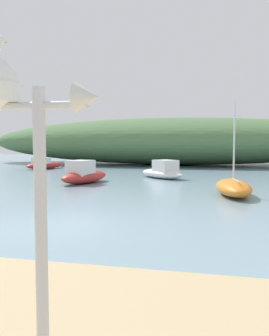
{
  "coord_description": "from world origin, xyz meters",
  "views": [
    {
      "loc": [
        4.63,
        -9.74,
        2.49
      ],
      "look_at": [
        1.28,
        4.84,
        1.43
      ],
      "focal_mm": 38.32,
      "sensor_mm": 36.0,
      "label": 1
    }
  ],
  "objects": [
    {
      "name": "motorboat_east_reach",
      "position": [
        0.97,
        14.96,
        0.47
      ],
      "size": [
        4.11,
        4.12,
        1.29
      ],
      "color": "white",
      "rests_on": "ground"
    },
    {
      "name": "sailboat_by_sandbar",
      "position": [
        5.41,
        7.57,
        0.4
      ],
      "size": [
        2.02,
        4.17,
        4.41
      ],
      "color": "orange",
      "rests_on": "ground"
    },
    {
      "name": "motorboat_west_reach",
      "position": [
        -3.3,
        10.83,
        0.54
      ],
      "size": [
        2.56,
        4.36,
        1.43
      ],
      "color": "#B72D28",
      "rests_on": "ground"
    },
    {
      "name": "motorboat_far_left",
      "position": [
        -11.3,
        21.26,
        0.43
      ],
      "size": [
        2.98,
        4.29,
        1.1
      ],
      "color": "#B72D28",
      "rests_on": "ground"
    },
    {
      "name": "distant_hill",
      "position": [
        -0.52,
        31.17,
        2.64
      ],
      "size": [
        44.21,
        13.19,
        5.29
      ],
      "primitive_type": "ellipsoid",
      "color": "#517547",
      "rests_on": "ground"
    },
    {
      "name": "ground_plane",
      "position": [
        0.0,
        0.0,
        0.0
      ],
      "size": [
        120.0,
        120.0,
        0.0
      ],
      "primitive_type": "plane",
      "color": "#7A99A8"
    },
    {
      "name": "mast_structure",
      "position": [
        2.68,
        -6.66,
        2.78
      ],
      "size": [
        1.36,
        0.56,
        3.1
      ],
      "color": "silver",
      "rests_on": "beach_sand"
    }
  ]
}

